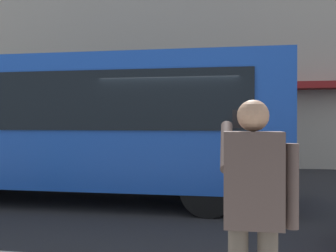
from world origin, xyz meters
The scene contains 4 objects.
ground_plane centered at (0.00, 0.00, 0.00)m, with size 60.00×60.00×0.00m, color #232326.
building_facade_far centered at (-0.02, -6.80, 5.99)m, with size 28.00×1.55×12.00m.
red_bus centered at (2.31, -0.14, 1.68)m, with size 9.05×2.54×3.08m.
pedestrian_photographer centered at (-1.22, 4.91, 1.14)m, with size 0.53×0.52×1.70m.
Camera 1 is at (-1.04, 7.50, 1.69)m, focal length 39.07 mm.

